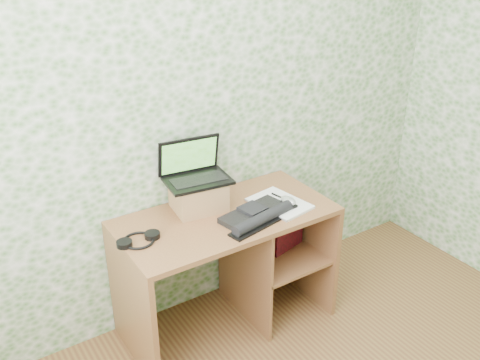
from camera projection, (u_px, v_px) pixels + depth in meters
wall_back at (195, 104)px, 2.92m from camera, size 3.50×0.00×3.50m
desk at (235, 249)px, 3.10m from camera, size 1.20×0.60×0.75m
riser at (198, 195)px, 2.95m from camera, size 0.30×0.26×0.17m
laptop at (194, 170)px, 2.92m from camera, size 0.37×0.28×0.23m
keyboard at (257, 215)px, 2.88m from camera, size 0.45×0.30×0.06m
headphones at (139, 240)px, 2.68m from camera, size 0.23×0.17×0.03m
notepad at (280, 203)px, 3.03m from camera, size 0.28×0.37×0.02m
mouse at (288, 202)px, 2.98m from camera, size 0.08×0.11×0.04m
pen at (283, 198)px, 3.06m from camera, size 0.04×0.17×0.01m
red_box at (286, 227)px, 3.22m from camera, size 0.26×0.13×0.30m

